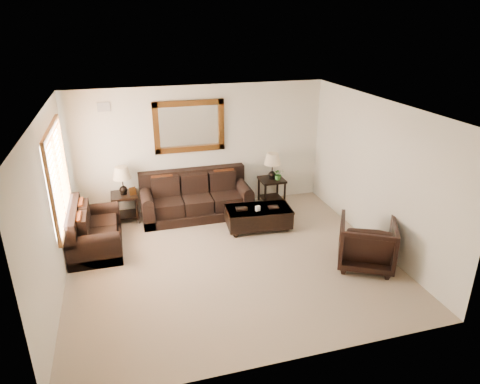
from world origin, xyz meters
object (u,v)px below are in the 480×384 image
object	(u,v)px
sofa	(196,200)
end_table_left	(123,186)
loveseat	(92,233)
coffee_table	(258,216)
end_table_right	(272,171)
armchair	(367,241)

from	to	relation	value
sofa	end_table_left	xyz separation A→B (m)	(-1.47, 0.14, 0.43)
sofa	loveseat	xyz separation A→B (m)	(-2.10, -0.94, -0.03)
loveseat	end_table_left	world-z (taller)	end_table_left
sofa	coffee_table	distance (m)	1.48
loveseat	end_table_left	xyz separation A→B (m)	(0.63, 1.08, 0.46)
coffee_table	end_table_right	bearing A→B (deg)	63.64
end_table_left	coffee_table	size ratio (longest dim) A/B	0.88
loveseat	coffee_table	world-z (taller)	loveseat
end_table_right	coffee_table	size ratio (longest dim) A/B	0.88
sofa	coffee_table	size ratio (longest dim) A/B	1.71
loveseat	armchair	xyz separation A→B (m)	(4.53, -1.88, 0.15)
loveseat	coffee_table	xyz separation A→B (m)	(3.20, -0.06, -0.04)
sofa	end_table_right	xyz separation A→B (m)	(1.78, 0.14, 0.44)
sofa	end_table_right	size ratio (longest dim) A/B	1.93
coffee_table	armchair	xyz separation A→B (m)	(1.34, -1.83, 0.19)
armchair	sofa	bearing A→B (deg)	-19.84
end_table_left	end_table_right	bearing A→B (deg)	-0.02
loveseat	armchair	distance (m)	4.91
loveseat	end_table_left	bearing A→B (deg)	-30.34
sofa	end_table_right	world-z (taller)	end_table_right
end_table_right	coffee_table	bearing A→B (deg)	-121.27
sofa	armchair	world-z (taller)	sofa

